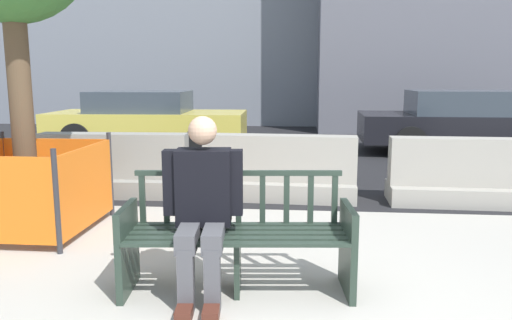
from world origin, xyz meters
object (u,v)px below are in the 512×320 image
Objects in this scene: jersey_barrier_centre at (279,173)px; car_sedan_mid at (474,122)px; street_bench at (238,239)px; seated_person at (203,203)px; jersey_barrier_left at (114,170)px; construction_fence at (28,185)px; jersey_barrier_right at (470,178)px; car_taxi_near at (147,120)px.

car_sedan_mid is at bearing 47.72° from jersey_barrier_centre.
seated_person is at bearing -162.09° from street_bench.
jersey_barrier_left is 1.52× the size of construction_fence.
jersey_barrier_centre is 2.41m from jersey_barrier_right.
jersey_barrier_left is 0.42× the size of car_sedan_mid.
jersey_barrier_right is at bearing -108.36° from car_sedan_mid.
car_taxi_near reaches higher than jersey_barrier_centre.
jersey_barrier_centre is at bearing 33.02° from construction_fence.
jersey_barrier_centre is 1.53× the size of construction_fence.
seated_person is (-0.24, -0.08, 0.29)m from street_bench.
street_bench is 2.67m from construction_fence.
street_bench reaches higher than jersey_barrier_centre.
jersey_barrier_right is 1.52× the size of construction_fence.
car_sedan_mid is (6.37, 5.87, 0.18)m from construction_fence.
seated_person is 0.65× the size of jersey_barrier_right.
car_sedan_mid is (6.96, -0.05, 0.01)m from car_taxi_near.
car_taxi_near is at bearing 95.71° from construction_fence.
construction_fence is (-0.29, -1.64, 0.14)m from jersey_barrier_left.
seated_person is at bearing -58.66° from jersey_barrier_left.
car_taxi_near is at bearing 101.70° from jersey_barrier_left.
construction_fence is at bearing 151.79° from street_bench.
car_sedan_mid is at bearing 59.42° from seated_person.
construction_fence is (-2.53, -1.65, 0.14)m from jersey_barrier_centre.
car_taxi_near is at bearing 141.72° from jersey_barrier_right.
car_sedan_mid reaches higher than jersey_barrier_left.
construction_fence is at bearing -146.98° from jersey_barrier_centre.
car_sedan_mid reaches higher than construction_fence.
seated_person is at bearing -32.44° from construction_fence.
seated_person reaches higher than car_sedan_mid.
seated_person is 4.06m from jersey_barrier_right.
jersey_barrier_right is at bearing -2.29° from jersey_barrier_centre.
jersey_barrier_left is (-2.24, -0.00, 0.00)m from jersey_barrier_centre.
car_taxi_near is (-2.95, 7.18, 0.25)m from street_bench.
seated_person reaches higher than construction_fence.
jersey_barrier_left is (-2.06, 2.91, -0.06)m from street_bench.
street_bench is 3.82m from jersey_barrier_right.
construction_fence is (-2.11, 1.34, -0.21)m from seated_person.
car_taxi_near is at bearing 179.61° from car_sedan_mid.
car_sedan_mid reaches higher than jersey_barrier_right.
jersey_barrier_right is 0.42× the size of car_sedan_mid.
construction_fence reaches higher than jersey_barrier_centre.
jersey_barrier_left is at bearing -145.20° from car_sedan_mid.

